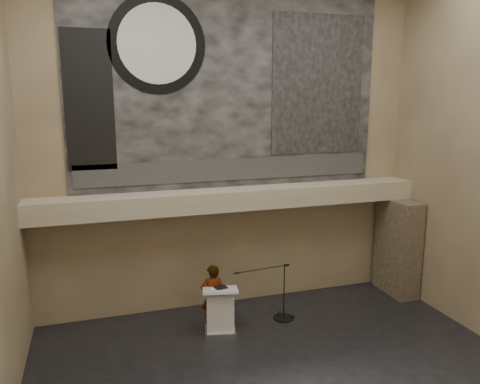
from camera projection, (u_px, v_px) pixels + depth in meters
name	position (u px, v px, depth m)	size (l,w,h in m)	color
floor	(290.00, 384.00, 9.11)	(10.00, 10.00, 0.00)	black
wall_back	(231.00, 146.00, 12.00)	(10.00, 0.02, 8.50)	#77634B
wall_front	(465.00, 226.00, 4.53)	(10.00, 0.02, 8.50)	#77634B
soffit	(235.00, 199.00, 11.89)	(10.00, 0.80, 0.50)	tan
sprinkler_left	(173.00, 214.00, 11.42)	(0.04, 0.04, 0.06)	#B2893D
sprinkler_right	(304.00, 205.00, 12.46)	(0.04, 0.04, 0.06)	#B2893D
banner	(231.00, 88.00, 11.69)	(8.00, 0.05, 5.00)	black
banner_text_strip	(231.00, 170.00, 12.06)	(7.76, 0.02, 0.55)	#2E2E2E
banner_clock_rim	(157.00, 44.00, 10.92)	(2.30, 2.30, 0.02)	black
banner_clock_face	(157.00, 44.00, 10.90)	(1.84, 1.84, 0.02)	silver
banner_building_print	(318.00, 85.00, 12.35)	(2.60, 0.02, 3.60)	black
banner_brick_print	(89.00, 101.00, 10.70)	(1.10, 0.02, 3.20)	black
stone_pier	(398.00, 247.00, 13.17)	(0.60, 1.40, 2.70)	#463B2B
lectern	(220.00, 310.00, 11.01)	(0.92, 0.73, 1.14)	silver
binder	(221.00, 287.00, 10.92)	(0.27, 0.22, 0.04)	black
papers	(217.00, 290.00, 10.84)	(0.22, 0.31, 0.01)	white
speaker_person	(213.00, 296.00, 11.23)	(0.57, 0.38, 1.57)	white
mic_stand	(282.00, 310.00, 11.75)	(1.61, 0.52, 1.45)	black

